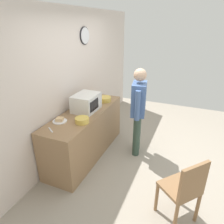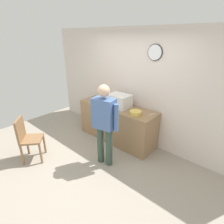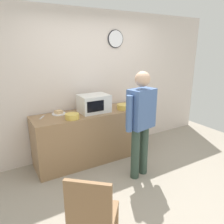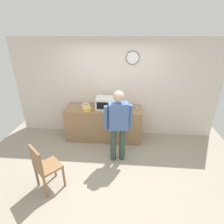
% 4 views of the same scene
% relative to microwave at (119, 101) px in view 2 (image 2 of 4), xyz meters
% --- Properties ---
extents(ground_plane, '(6.00, 6.00, 0.00)m').
position_rel_microwave_xyz_m(ground_plane, '(0.19, -1.21, -1.04)').
color(ground_plane, '#9E9384').
extents(back_wall, '(5.40, 0.13, 2.60)m').
position_rel_microwave_xyz_m(back_wall, '(0.19, 0.39, 0.27)').
color(back_wall, silver).
rests_on(back_wall, ground_plane).
extents(kitchen_counter, '(1.97, 0.62, 0.89)m').
position_rel_microwave_xyz_m(kitchen_counter, '(-0.07, 0.01, -0.59)').
color(kitchen_counter, '#93704C').
rests_on(kitchen_counter, ground_plane).
extents(microwave, '(0.50, 0.39, 0.30)m').
position_rel_microwave_xyz_m(microwave, '(0.00, 0.00, 0.00)').
color(microwave, silver).
rests_on(microwave, kitchen_counter).
extents(sandwich_plate, '(0.23, 0.23, 0.07)m').
position_rel_microwave_xyz_m(sandwich_plate, '(-0.57, 0.17, -0.13)').
color(sandwich_plate, white).
rests_on(sandwich_plate, kitchen_counter).
extents(salad_bowl, '(0.25, 0.25, 0.09)m').
position_rel_microwave_xyz_m(salad_bowl, '(0.54, -0.12, -0.11)').
color(salad_bowl, gold).
rests_on(salad_bowl, kitchen_counter).
extents(cereal_bowl, '(0.22, 0.22, 0.08)m').
position_rel_microwave_xyz_m(cereal_bowl, '(-0.46, -0.18, -0.11)').
color(cereal_bowl, gold).
rests_on(cereal_bowl, kitchen_counter).
extents(fork_utensil, '(0.11, 0.15, 0.01)m').
position_rel_microwave_xyz_m(fork_utensil, '(-0.86, 0.12, -0.15)').
color(fork_utensil, silver).
rests_on(fork_utensil, kitchen_counter).
extents(spoon_utensil, '(0.09, 0.16, 0.01)m').
position_rel_microwave_xyz_m(spoon_utensil, '(0.80, 0.15, -0.15)').
color(spoon_utensil, silver).
rests_on(spoon_utensil, kitchen_counter).
extents(person_standing, '(0.58, 0.31, 1.64)m').
position_rel_microwave_xyz_m(person_standing, '(0.35, -0.86, -0.08)').
color(person_standing, '#32473B').
rests_on(person_standing, ground_plane).
extents(wooden_chair, '(0.56, 0.56, 0.94)m').
position_rel_microwave_xyz_m(wooden_chair, '(-0.90, -1.81, -0.51)').
color(wooden_chair, olive).
rests_on(wooden_chair, ground_plane).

